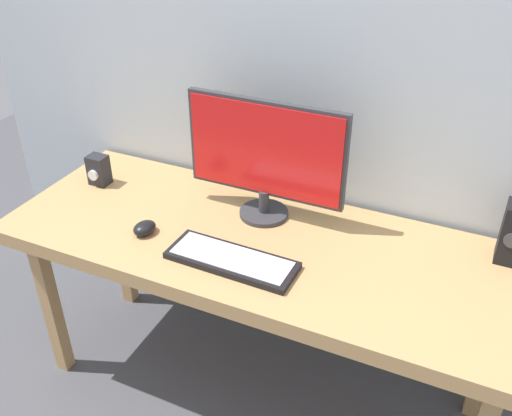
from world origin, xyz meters
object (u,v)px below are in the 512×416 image
desk (260,255)px  audio_controller (99,170)px  keyboard_primary (232,260)px  monitor (265,155)px  mouse (145,228)px

desk → audio_controller: (-0.72, 0.09, 0.12)m
keyboard_primary → audio_controller: 0.73m
desk → audio_controller: 0.73m
desk → monitor: size_ratio=3.14×
monitor → mouse: (-0.32, -0.28, -0.21)m
desk → mouse: size_ratio=20.77×
audio_controller → keyboard_primary: bearing=-19.1°
desk → mouse: mouse is taller
desk → mouse: 0.40m
monitor → keyboard_primary: bearing=-86.1°
keyboard_primary → monitor: bearing=93.9°
keyboard_primary → audio_controller: (-0.69, 0.24, 0.05)m
mouse → audio_controller: audio_controller is taller
desk → monitor: bearing=108.1°
desk → monitor: 0.34m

